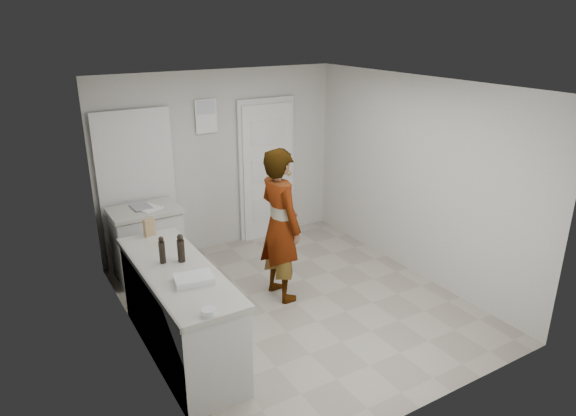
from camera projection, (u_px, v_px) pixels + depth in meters
ground at (296, 303)px, 5.98m from camera, size 4.00×4.00×0.00m
room_shell at (212, 179)px, 7.11m from camera, size 4.00×4.00×4.00m
main_counter at (180, 314)px, 4.97m from camera, size 0.64×1.96×0.93m
side_counter at (148, 245)px, 6.48m from camera, size 0.84×0.61×0.93m
person at (280, 225)px, 5.86m from camera, size 0.47×0.68×1.81m
cake_mix_box at (149, 227)px, 5.49m from camera, size 0.13×0.08×0.19m
spice_jar at (162, 242)px, 5.27m from camera, size 0.05×0.05×0.07m
oil_cruet_a at (181, 249)px, 4.89m from camera, size 0.07×0.07×0.28m
oil_cruet_b at (162, 250)px, 4.86m from camera, size 0.06×0.06×0.27m
baking_dish at (194, 279)px, 4.54m from camera, size 0.37×0.29×0.06m
egg_bowl at (209, 312)px, 4.04m from camera, size 0.12×0.12×0.05m
papers at (147, 208)px, 6.32m from camera, size 0.36×0.40×0.01m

